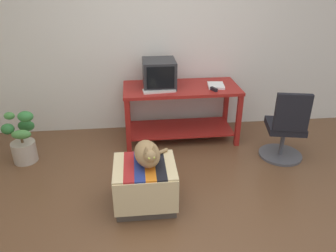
# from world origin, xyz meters

# --- Properties ---
(ground_plane) EXTENTS (14.00, 14.00, 0.00)m
(ground_plane) POSITION_xyz_m (0.00, 0.00, 0.00)
(ground_plane) COLOR brown
(back_wall) EXTENTS (8.00, 0.10, 2.60)m
(back_wall) POSITION_xyz_m (0.00, 2.05, 1.30)
(back_wall) COLOR silver
(back_wall) RESTS_ON ground_plane
(desk) EXTENTS (1.49, 0.68, 0.74)m
(desk) POSITION_xyz_m (0.23, 1.60, 0.51)
(desk) COLOR maroon
(desk) RESTS_ON ground_plane
(tv_monitor) EXTENTS (0.41, 0.43, 0.34)m
(tv_monitor) POSITION_xyz_m (-0.05, 1.64, 0.91)
(tv_monitor) COLOR #28282B
(tv_monitor) RESTS_ON desk
(keyboard) EXTENTS (0.41, 0.19, 0.02)m
(keyboard) POSITION_xyz_m (-0.07, 1.45, 0.75)
(keyboard) COLOR beige
(keyboard) RESTS_ON desk
(book) EXTENTS (0.23, 0.27, 0.03)m
(book) POSITION_xyz_m (0.67, 1.55, 0.76)
(book) COLOR white
(book) RESTS_ON desk
(ottoman_with_blanket) EXTENTS (0.59, 0.54, 0.45)m
(ottoman_with_blanket) POSITION_xyz_m (-0.31, 0.24, 0.23)
(ottoman_with_blanket) COLOR #4C4238
(ottoman_with_blanket) RESTS_ON ground_plane
(cat) EXTENTS (0.36, 0.43, 0.27)m
(cat) POSITION_xyz_m (-0.28, 0.26, 0.56)
(cat) COLOR #9E7A4C
(cat) RESTS_ON ottoman_with_blanket
(potted_plant) EXTENTS (0.37, 0.32, 0.66)m
(potted_plant) POSITION_xyz_m (-1.72, 1.19, 0.25)
(potted_plant) COLOR #B7A893
(potted_plant) RESTS_ON ground_plane
(office_chair) EXTENTS (0.52, 0.52, 0.89)m
(office_chair) POSITION_xyz_m (1.39, 0.93, 0.39)
(office_chair) COLOR #4C4C51
(office_chair) RESTS_ON ground_plane
(stapler) EXTENTS (0.08, 0.11, 0.04)m
(stapler) POSITION_xyz_m (0.61, 1.40, 0.76)
(stapler) COLOR black
(stapler) RESTS_ON desk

